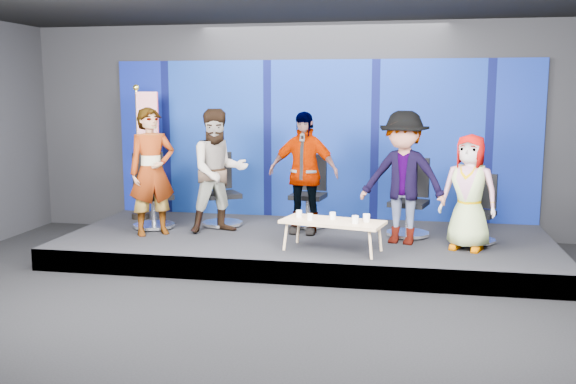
# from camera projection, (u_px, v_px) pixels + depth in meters

# --- Properties ---
(ground) EXTENTS (10.00, 10.00, 0.00)m
(ground) POSITION_uv_depth(u_px,v_px,m) (270.00, 312.00, 7.01)
(ground) COLOR black
(ground) RESTS_ON ground
(room_walls) EXTENTS (10.02, 8.02, 3.51)m
(room_walls) POSITION_uv_depth(u_px,v_px,m) (269.00, 87.00, 6.64)
(room_walls) COLOR black
(room_walls) RESTS_ON ground
(riser) EXTENTS (7.00, 3.00, 0.30)m
(riser) POSITION_uv_depth(u_px,v_px,m) (306.00, 245.00, 9.42)
(riser) COLOR black
(riser) RESTS_ON ground
(backdrop) EXTENTS (7.00, 0.08, 2.60)m
(backdrop) POSITION_uv_depth(u_px,v_px,m) (321.00, 140.00, 10.60)
(backdrop) COLOR #070E5C
(backdrop) RESTS_ON riser
(chair_a) EXTENTS (0.91, 0.91, 1.15)m
(chair_a) POSITION_uv_depth(u_px,v_px,m) (152.00, 203.00, 9.91)
(chair_a) COLOR silver
(chair_a) RESTS_ON riser
(panelist_a) EXTENTS (0.81, 0.77, 1.86)m
(panelist_a) POSITION_uv_depth(u_px,v_px,m) (152.00, 172.00, 9.33)
(panelist_a) COLOR black
(panelist_a) RESTS_ON riser
(chair_b) EXTENTS (0.88, 0.88, 1.14)m
(chair_b) POSITION_uv_depth(u_px,v_px,m) (221.00, 202.00, 10.08)
(chair_b) COLOR silver
(chair_b) RESTS_ON riser
(panelist_b) EXTENTS (1.13, 1.07, 1.84)m
(panelist_b) POSITION_uv_depth(u_px,v_px,m) (219.00, 171.00, 9.49)
(panelist_b) COLOR black
(panelist_b) RESTS_ON riser
(chair_c) EXTENTS (0.70, 0.70, 1.11)m
(chair_c) POSITION_uv_depth(u_px,v_px,m) (309.00, 203.00, 10.02)
(chair_c) COLOR silver
(chair_c) RESTS_ON riser
(panelist_c) EXTENTS (1.10, 0.57, 1.80)m
(panelist_c) POSITION_uv_depth(u_px,v_px,m) (303.00, 173.00, 9.44)
(panelist_c) COLOR black
(panelist_c) RESTS_ON riser
(chair_d) EXTENTS (0.77, 0.77, 1.13)m
(chair_d) POSITION_uv_depth(u_px,v_px,m) (409.00, 210.00, 9.34)
(chair_d) COLOR silver
(chair_d) RESTS_ON riser
(panelist_d) EXTENTS (1.31, 0.94, 1.83)m
(panelist_d) POSITION_uv_depth(u_px,v_px,m) (403.00, 178.00, 8.79)
(panelist_d) COLOR black
(panelist_d) RESTS_ON riser
(chair_e) EXTENTS (0.69, 0.69, 0.95)m
(chair_e) POSITION_uv_depth(u_px,v_px,m) (478.00, 220.00, 8.94)
(chair_e) COLOR silver
(chair_e) RESTS_ON riser
(panelist_e) EXTENTS (0.87, 0.72, 1.54)m
(panelist_e) POSITION_uv_depth(u_px,v_px,m) (469.00, 192.00, 8.46)
(panelist_e) COLOR black
(panelist_e) RESTS_ON riser
(coffee_table) EXTENTS (1.42, 0.85, 0.41)m
(coffee_table) POSITION_uv_depth(u_px,v_px,m) (333.00, 223.00, 8.43)
(coffee_table) COLOR tan
(coffee_table) RESTS_ON riser
(mug_a) EXTENTS (0.08, 0.08, 0.09)m
(mug_a) POSITION_uv_depth(u_px,v_px,m) (299.00, 214.00, 8.64)
(mug_a) COLOR white
(mug_a) RESTS_ON coffee_table
(mug_b) EXTENTS (0.07, 0.07, 0.09)m
(mug_b) POSITION_uv_depth(u_px,v_px,m) (310.00, 217.00, 8.44)
(mug_b) COLOR white
(mug_b) RESTS_ON coffee_table
(mug_c) EXTENTS (0.08, 0.08, 0.09)m
(mug_c) POSITION_uv_depth(u_px,v_px,m) (333.00, 216.00, 8.50)
(mug_c) COLOR white
(mug_c) RESTS_ON coffee_table
(mug_d) EXTENTS (0.09, 0.09, 0.10)m
(mug_d) POSITION_uv_depth(u_px,v_px,m) (355.00, 220.00, 8.23)
(mug_d) COLOR white
(mug_d) RESTS_ON coffee_table
(mug_e) EXTENTS (0.09, 0.09, 0.11)m
(mug_e) POSITION_uv_depth(u_px,v_px,m) (366.00, 218.00, 8.32)
(mug_e) COLOR white
(mug_e) RESTS_ON coffee_table
(flag_stand) EXTENTS (0.51, 0.29, 2.20)m
(flag_stand) POSITION_uv_depth(u_px,v_px,m) (144.00, 149.00, 10.45)
(flag_stand) COLOR black
(flag_stand) RESTS_ON riser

